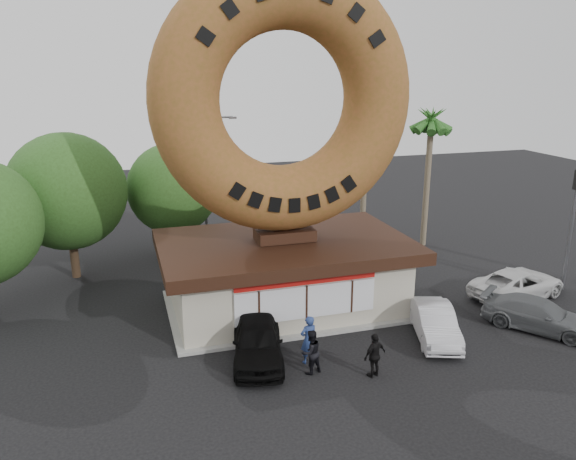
# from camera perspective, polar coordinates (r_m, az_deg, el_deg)

# --- Properties ---
(ground) EXTENTS (90.00, 90.00, 0.00)m
(ground) POSITION_cam_1_polar(r_m,az_deg,el_deg) (21.38, 4.45, -14.16)
(ground) COLOR black
(ground) RESTS_ON ground
(donut_shop) EXTENTS (11.20, 7.20, 3.80)m
(donut_shop) POSITION_cam_1_polar(r_m,az_deg,el_deg) (25.72, -0.32, -4.26)
(donut_shop) COLOR #BAB69F
(donut_shop) RESTS_ON ground
(giant_donut) EXTENTS (11.29, 2.88, 11.29)m
(giant_donut) POSITION_cam_1_polar(r_m,az_deg,el_deg) (24.11, -0.36, 13.08)
(giant_donut) COLOR brown
(giant_donut) RESTS_ON donut_shop
(tree_west) EXTENTS (6.00, 6.00, 7.65)m
(tree_west) POSITION_cam_1_polar(r_m,az_deg,el_deg) (30.80, -21.53, 3.65)
(tree_west) COLOR #473321
(tree_west) RESTS_ON ground
(tree_mid) EXTENTS (5.20, 5.20, 6.63)m
(tree_mid) POSITION_cam_1_polar(r_m,az_deg,el_deg) (32.91, -11.62, 4.12)
(tree_mid) COLOR #473321
(tree_mid) RESTS_ON ground
(palm_near) EXTENTS (2.60, 2.60, 9.75)m
(palm_near) POSITION_cam_1_polar(r_m,az_deg,el_deg) (34.32, 8.02, 12.21)
(palm_near) COLOR #726651
(palm_near) RESTS_ON ground
(palm_far) EXTENTS (2.60, 2.60, 8.75)m
(palm_far) POSITION_cam_1_polar(r_m,az_deg,el_deg) (34.72, 14.35, 10.37)
(palm_far) COLOR #726651
(palm_far) RESTS_ON ground
(street_lamp) EXTENTS (2.11, 0.20, 8.00)m
(street_lamp) POSITION_cam_1_polar(r_m,az_deg,el_deg) (34.04, -8.23, 5.49)
(street_lamp) COLOR #59595E
(street_lamp) RESTS_ON ground
(traffic_signal) EXTENTS (0.30, 0.38, 6.07)m
(traffic_signal) POSITION_cam_1_polar(r_m,az_deg,el_deg) (30.48, 26.98, 1.37)
(traffic_signal) COLOR #59595E
(traffic_signal) RESTS_ON ground
(person_left) EXTENTS (0.76, 0.57, 1.91)m
(person_left) POSITION_cam_1_polar(r_m,az_deg,el_deg) (21.47, 2.11, -11.06)
(person_left) COLOR navy
(person_left) RESTS_ON ground
(person_center) EXTENTS (0.97, 0.85, 1.69)m
(person_center) POSITION_cam_1_polar(r_m,az_deg,el_deg) (20.86, 2.33, -12.28)
(person_center) COLOR black
(person_center) RESTS_ON ground
(person_right) EXTENTS (1.07, 0.72, 1.69)m
(person_right) POSITION_cam_1_polar(r_m,az_deg,el_deg) (20.87, 8.80, -12.45)
(person_right) COLOR black
(person_right) RESTS_ON ground
(car_black) EXTENTS (2.80, 4.91, 1.58)m
(car_black) POSITION_cam_1_polar(r_m,az_deg,el_deg) (21.78, -3.13, -11.13)
(car_black) COLOR black
(car_black) RESTS_ON ground
(car_silver) EXTENTS (2.71, 4.42, 1.37)m
(car_silver) POSITION_cam_1_polar(r_m,az_deg,el_deg) (24.11, 14.67, -9.10)
(car_silver) COLOR #B6B5BB
(car_silver) RESTS_ON ground
(car_grey) EXTENTS (4.29, 4.76, 1.33)m
(car_grey) POSITION_cam_1_polar(r_m,az_deg,el_deg) (26.34, 24.09, -7.86)
(car_grey) COLOR #595C5E
(car_grey) RESTS_ON ground
(car_white) EXTENTS (5.56, 3.68, 1.42)m
(car_white) POSITION_cam_1_polar(r_m,az_deg,el_deg) (29.35, 22.29, -5.08)
(car_white) COLOR silver
(car_white) RESTS_ON ground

